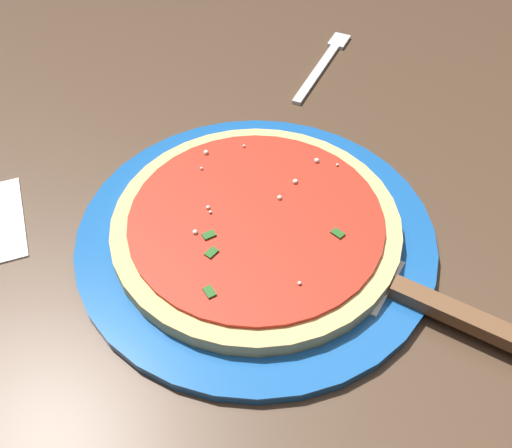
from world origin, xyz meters
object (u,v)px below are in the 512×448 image
Objects in this scene: pizza at (256,224)px; pizza_server at (418,299)px; serving_plate at (256,234)px; fork at (324,62)px.

pizza reaches higher than pizza_server.
serving_plate is at bearing -121.30° from pizza_server.
pizza is at bearing -121.30° from pizza_server.
serving_plate is at bearing -16.95° from fork.
pizza is 0.17m from pizza_server.
pizza_server is at bearing 58.70° from serving_plate.
serving_plate is 0.17m from pizza_server.
serving_plate is 1.69× the size of pizza_server.
pizza_server is (0.09, 0.14, 0.01)m from serving_plate.
pizza_server is at bearing 6.43° from fork.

